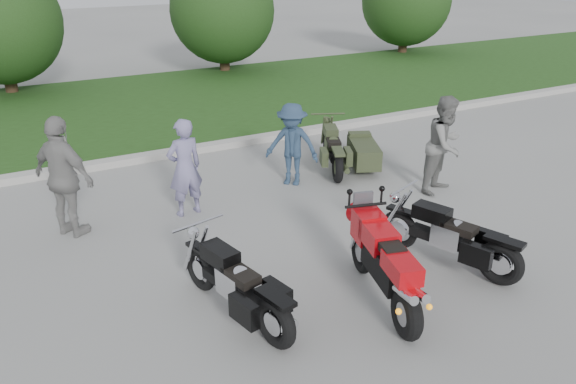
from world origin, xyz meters
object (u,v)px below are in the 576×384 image
cruiser_right (454,240)px  person_denim (292,145)px  person_grey (445,145)px  sportbike_red (385,263)px  person_stripe (185,168)px  cruiser_sidecar (351,152)px  person_back (64,178)px  cruiser_left (239,289)px

cruiser_right → person_denim: 3.85m
person_denim → person_grey: bearing=9.5°
sportbike_red → cruiser_right: 1.46m
person_stripe → person_denim: person_stripe is taller
cruiser_sidecar → person_back: person_back is taller
person_stripe → person_grey: size_ratio=0.93×
cruiser_sidecar → person_stripe: person_stripe is taller
person_stripe → sportbike_red: bearing=102.1°
sportbike_red → person_back: bearing=144.3°
person_back → person_denim: bearing=-123.1°
cruiser_left → person_stripe: size_ratio=1.28×
cruiser_sidecar → cruiser_left: bearing=-114.6°
cruiser_sidecar → sportbike_red: bearing=-95.0°
sportbike_red → cruiser_left: size_ratio=0.98×
person_grey → sportbike_red: bearing=-163.2°
cruiser_sidecar → person_back: 5.55m
cruiser_left → cruiser_right: 3.19m
cruiser_sidecar → person_grey: bearing=-38.3°
cruiser_sidecar → person_denim: (-1.42, -0.10, 0.42)m
sportbike_red → person_back: size_ratio=1.08×
sportbike_red → person_denim: size_ratio=1.33×
cruiser_right → person_denim: bearing=77.3°
cruiser_right → person_grey: (1.75, 2.19, 0.48)m
sportbike_red → person_grey: person_grey is taller
person_grey → cruiser_sidecar: bearing=97.1°
cruiser_right → cruiser_sidecar: bearing=56.4°
cruiser_right → cruiser_sidecar: cruiser_right is taller
person_stripe → cruiser_right: bearing=120.8°
person_denim → sportbike_red: bearing=-57.8°
sportbike_red → person_grey: (3.17, 2.46, 0.31)m
cruiser_right → person_back: bearing=121.1°
sportbike_red → person_denim: person_denim is taller
person_grey → cruiser_right: bearing=-149.6°
cruiser_sidecar → person_denim: 1.49m
sportbike_red → cruiser_sidecar: bearing=75.7°
person_denim → person_back: 4.10m
person_denim → cruiser_left: bearing=-82.6°
cruiser_left → sportbike_red: bearing=-30.6°
sportbike_red → cruiser_sidecar: 4.74m
person_grey → person_back: (-6.42, 1.40, 0.07)m
cruiser_left → person_stripe: person_stripe is taller
cruiser_sidecar → person_grey: (0.91, -1.69, 0.53)m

